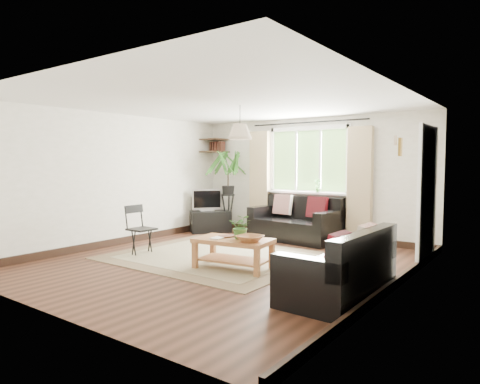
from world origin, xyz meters
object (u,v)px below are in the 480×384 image
Objects in this scene: palm_stand at (228,191)px; sofa_right at (338,264)px; sofa_back at (294,220)px; coffee_table at (233,254)px; tv_stand at (210,221)px; folding_chair at (142,230)px.

sofa_right is at bearing -37.17° from palm_stand.
sofa_right is at bearing -47.36° from sofa_back.
sofa_back is 1.76m from palm_stand.
sofa_right reaches higher than coffee_table.
sofa_back reaches higher than coffee_table.
sofa_back is 0.97× the size of palm_stand.
tv_stand reaches higher than coffee_table.
tv_stand is (-4.06, 2.60, -0.14)m from sofa_right.
sofa_right is 1.46× the size of coffee_table.
tv_stand is 2.47m from folding_chair.
palm_stand is at bearing 129.00° from coffee_table.
folding_chair is at bearing -84.16° from palm_stand.
palm_stand is 2.73m from folding_chair.
folding_chair is (-1.82, -0.10, 0.18)m from coffee_table.
sofa_right is 3.52m from folding_chair.
palm_stand reaches higher than coffee_table.
folding_chair is at bearing -91.50° from sofa_right.
sofa_back is 2.12× the size of folding_chair.
sofa_back reaches higher than tv_stand.
palm_stand reaches higher than folding_chair.
sofa_right is at bearing -82.48° from tv_stand.
sofa_right is 1.85× the size of tv_stand.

